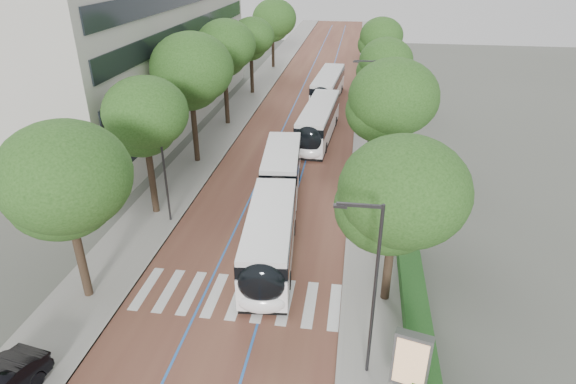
{
  "coord_description": "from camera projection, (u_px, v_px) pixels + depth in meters",
  "views": [
    {
      "loc": [
        5.67,
        -18.18,
        16.1
      ],
      "look_at": [
        1.67,
        8.68,
        2.4
      ],
      "focal_mm": 30.0,
      "sensor_mm": 36.0,
      "label": 1
    }
  ],
  "objects": [
    {
      "name": "lane_line_left",
      "position": [
        299.0,
        95.0,
        59.58
      ],
      "size": [
        0.12,
        126.0,
        0.01
      ],
      "primitive_type": "cube",
      "color": "blue",
      "rests_on": "road"
    },
    {
      "name": "streetlight_near",
      "position": [
        371.0,
        280.0,
        18.37
      ],
      "size": [
        1.82,
        0.2,
        8.0
      ],
      "color": "#2A2A2C",
      "rests_on": "sidewalk_right"
    },
    {
      "name": "sidewalk_left",
      "position": [
        252.0,
        93.0,
        60.34
      ],
      "size": [
        4.0,
        140.0,
        0.12
      ],
      "primitive_type": "cube",
      "color": "gray",
      "rests_on": "ground"
    },
    {
      "name": "hedge",
      "position": [
        417.0,
        320.0,
        22.63
      ],
      "size": [
        1.2,
        14.0,
        0.8
      ],
      "primitive_type": "cube",
      "color": "#19481C",
      "rests_on": "sidewalk_right"
    },
    {
      "name": "lead_bus",
      "position": [
        276.0,
        206.0,
        30.39
      ],
      "size": [
        4.13,
        18.54,
        3.2
      ],
      "rotation": [
        0.0,
        0.0,
        0.09
      ],
      "color": "black",
      "rests_on": "ground"
    },
    {
      "name": "office_building",
      "position": [
        108.0,
        51.0,
        48.18
      ],
      "size": [
        18.11,
        40.0,
        14.0
      ],
      "color": "#A09F94",
      "rests_on": "ground"
    },
    {
      "name": "lane_line_right",
      "position": [
        325.0,
        96.0,
        59.16
      ],
      "size": [
        0.12,
        126.0,
        0.01
      ],
      "primitive_type": "cube",
      "color": "blue",
      "rests_on": "road"
    },
    {
      "name": "bus_queued_0",
      "position": [
        318.0,
        123.0,
        44.88
      ],
      "size": [
        3.22,
        12.52,
        3.2
      ],
      "rotation": [
        0.0,
        0.0,
        -0.06
      ],
      "color": "white",
      "rests_on": "ground"
    },
    {
      "name": "sidewalk_right",
      "position": [
        373.0,
        98.0,
        58.37
      ],
      "size": [
        4.0,
        140.0,
        0.12
      ],
      "primitive_type": "cube",
      "color": "gray",
      "rests_on": "ground"
    },
    {
      "name": "bus_queued_1",
      "position": [
        328.0,
        88.0,
        56.25
      ],
      "size": [
        3.29,
        12.53,
        3.2
      ],
      "rotation": [
        0.0,
        0.0,
        -0.06
      ],
      "color": "white",
      "rests_on": "ground"
    },
    {
      "name": "trees_right",
      "position": [
        385.0,
        94.0,
        36.95
      ],
      "size": [
        6.02,
        47.63,
        9.33
      ],
      "color": "black",
      "rests_on": "ground"
    },
    {
      "name": "ad_panel",
      "position": [
        411.0,
        363.0,
        18.75
      ],
      "size": [
        1.5,
        0.74,
        3.02
      ],
      "rotation": [
        0.0,
        0.0,
        -0.25
      ],
      "color": "#59595B",
      "rests_on": "sidewalk_right"
    },
    {
      "name": "ground",
      "position": [
        230.0,
        310.0,
        24.05
      ],
      "size": [
        160.0,
        160.0,
        0.0
      ],
      "primitive_type": "plane",
      "color": "#51544C",
      "rests_on": "ground"
    },
    {
      "name": "zebra_crossing",
      "position": [
        238.0,
        297.0,
        24.9
      ],
      "size": [
        10.55,
        3.6,
        0.01
      ],
      "color": "silver",
      "rests_on": "ground"
    },
    {
      "name": "kerb_right",
      "position": [
        358.0,
        97.0,
        58.61
      ],
      "size": [
        0.2,
        140.0,
        0.14
      ],
      "primitive_type": "cube",
      "color": "gray",
      "rests_on": "ground"
    },
    {
      "name": "lamp_post_left",
      "position": [
        164.0,
        164.0,
        30.06
      ],
      "size": [
        0.14,
        0.14,
        8.0
      ],
      "primitive_type": "cylinder",
      "color": "#2A2A2C",
      "rests_on": "sidewalk_left"
    },
    {
      "name": "kerb_left",
      "position": [
        267.0,
        93.0,
        60.09
      ],
      "size": [
        0.2,
        140.0,
        0.14
      ],
      "primitive_type": "cube",
      "color": "gray",
      "rests_on": "ground"
    },
    {
      "name": "trees_left",
      "position": [
        218.0,
        62.0,
        44.89
      ],
      "size": [
        6.47,
        61.24,
        10.08
      ],
      "color": "black",
      "rests_on": "ground"
    },
    {
      "name": "streetlight_far",
      "position": [
        369.0,
        100.0,
        40.44
      ],
      "size": [
        1.82,
        0.2,
        8.0
      ],
      "color": "#2A2A2C",
      "rests_on": "sidewalk_right"
    },
    {
      "name": "road",
      "position": [
        312.0,
        96.0,
        59.37
      ],
      "size": [
        11.0,
        140.0,
        0.02
      ],
      "primitive_type": "cube",
      "color": "brown",
      "rests_on": "ground"
    }
  ]
}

